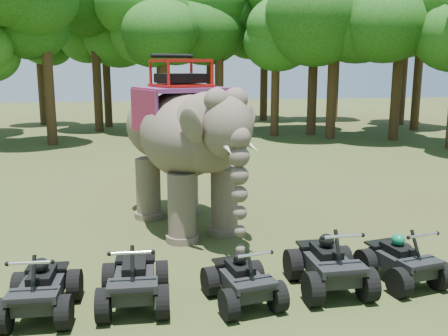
{
  "coord_description": "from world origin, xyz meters",
  "views": [
    {
      "loc": [
        -2.33,
        -10.72,
        4.38
      ],
      "look_at": [
        0.0,
        1.2,
        1.9
      ],
      "focal_mm": 40.0,
      "sensor_mm": 36.0,
      "label": 1
    }
  ],
  "objects": [
    {
      "name": "atv_1",
      "position": [
        -2.31,
        -1.93,
        0.64
      ],
      "size": [
        1.38,
        1.82,
        1.29
      ],
      "primitive_type": null,
      "rotation": [
        0.0,
        0.0,
        -0.07
      ],
      "color": "black",
      "rests_on": "ground"
    },
    {
      "name": "tree_3",
      "position": [
        10.03,
        18.2,
        4.91
      ],
      "size": [
        6.87,
        6.87,
        9.82
      ],
      "primitive_type": null,
      "color": "#195114",
      "rests_on": "ground"
    },
    {
      "name": "tree_34",
      "position": [
        -0.02,
        20.77,
        4.04
      ],
      "size": [
        5.66,
        5.66,
        8.09
      ],
      "primitive_type": null,
      "color": "#195114",
      "rests_on": "ground"
    },
    {
      "name": "tree_43",
      "position": [
        18.25,
        24.15,
        4.28
      ],
      "size": [
        5.99,
        5.99,
        8.56
      ],
      "primitive_type": null,
      "color": "#195114",
      "rests_on": "ground"
    },
    {
      "name": "tree_1",
      "position": [
        3.83,
        22.47,
        4.74
      ],
      "size": [
        6.64,
        6.64,
        9.48
      ],
      "primitive_type": null,
      "color": "#195114",
      "rests_on": "ground"
    },
    {
      "name": "tree_4",
      "position": [
        13.56,
        16.87,
        4.66
      ],
      "size": [
        6.52,
        6.52,
        9.32
      ],
      "primitive_type": null,
      "color": "#195114",
      "rests_on": "ground"
    },
    {
      "name": "tree_41",
      "position": [
        -3.64,
        26.95,
        4.09
      ],
      "size": [
        5.73,
        5.73,
        8.18
      ],
      "primitive_type": null,
      "color": "#195114",
      "rests_on": "ground"
    },
    {
      "name": "elephant",
      "position": [
        -0.84,
        2.67,
        2.34
      ],
      "size": [
        4.09,
        6.07,
        4.69
      ],
      "primitive_type": null,
      "rotation": [
        0.0,
        0.0,
        0.32
      ],
      "color": "brown",
      "rests_on": "ground"
    },
    {
      "name": "tree_36",
      "position": [
        17.47,
        20.96,
        4.64
      ],
      "size": [
        6.5,
        6.5,
        9.28
      ],
      "primitive_type": null,
      "color": "#195114",
      "rests_on": "ground"
    },
    {
      "name": "tree_39",
      "position": [
        4.0,
        27.24,
        4.13
      ],
      "size": [
        5.78,
        5.78,
        8.26
      ],
      "primitive_type": null,
      "color": "#195114",
      "rests_on": "ground"
    },
    {
      "name": "tree_40",
      "position": [
        14.02,
        26.95,
        4.51
      ],
      "size": [
        6.32,
        6.32,
        9.02
      ],
      "primitive_type": null,
      "color": "#195114",
      "rests_on": "ground"
    },
    {
      "name": "atv_4",
      "position": [
        3.1,
        -1.96,
        0.61
      ],
      "size": [
        1.46,
        1.83,
        1.23
      ],
      "primitive_type": null,
      "rotation": [
        0.0,
        0.0,
        0.16
      ],
      "color": "black",
      "rests_on": "ground"
    },
    {
      "name": "tree_35",
      "position": [
        9.5,
        20.09,
        5.05
      ],
      "size": [
        7.08,
        7.08,
        10.11
      ],
      "primitive_type": null,
      "color": "#195114",
      "rests_on": "ground"
    },
    {
      "name": "atv_3",
      "position": [
        1.5,
        -1.99,
        0.68
      ],
      "size": [
        1.37,
        1.86,
        1.36
      ],
      "primitive_type": null,
      "rotation": [
        0.0,
        0.0,
        -0.01
      ],
      "color": "black",
      "rests_on": "ground"
    },
    {
      "name": "tree_33",
      "position": [
        -4.21,
        24.5,
        4.66
      ],
      "size": [
        6.53,
        6.53,
        9.33
      ],
      "primitive_type": null,
      "color": "#195114",
      "rests_on": "ground"
    },
    {
      "name": "tree_32",
      "position": [
        -6.55,
        18.91,
        4.47
      ],
      "size": [
        6.26,
        6.26,
        8.94
      ],
      "primitive_type": null,
      "color": "#195114",
      "rests_on": "ground"
    },
    {
      "name": "tree_0",
      "position": [
        0.0,
        23.0,
        4.7
      ],
      "size": [
        6.58,
        6.58,
        9.4
      ],
      "primitive_type": null,
      "color": "#195114",
      "rests_on": "ground"
    },
    {
      "name": "tree_38",
      "position": [
        8.77,
        29.14,
        5.13
      ],
      "size": [
        7.18,
        7.18,
        10.25
      ],
      "primitive_type": null,
      "color": "#195114",
      "rests_on": "ground"
    },
    {
      "name": "atv_0",
      "position": [
        -3.95,
        -1.99,
        0.63
      ],
      "size": [
        1.34,
        1.76,
        1.25
      ],
      "primitive_type": null,
      "rotation": [
        0.0,
        0.0,
        -0.06
      ],
      "color": "black",
      "rests_on": "ground"
    },
    {
      "name": "atv_2",
      "position": [
        -0.32,
        -2.22,
        0.59
      ],
      "size": [
        1.41,
        1.77,
        1.19
      ],
      "primitive_type": null,
      "rotation": [
        0.0,
        0.0,
        0.16
      ],
      "color": "black",
      "rests_on": "ground"
    },
    {
      "name": "tree_37",
      "position": [
        -8.58,
        29.38,
        3.99
      ],
      "size": [
        5.58,
        5.58,
        7.98
      ],
      "primitive_type": null,
      "color": "#195114",
      "rests_on": "ground"
    },
    {
      "name": "ground",
      "position": [
        0.0,
        0.0,
        0.0
      ],
      "size": [
        110.0,
        110.0,
        0.0
      ],
      "primitive_type": "plane",
      "color": "#47381E",
      "rests_on": "ground"
    },
    {
      "name": "tree_2",
      "position": [
        7.0,
        20.06,
        3.86
      ],
      "size": [
        5.4,
        5.4,
        7.71
      ],
      "primitive_type": null,
      "color": "#195114",
      "rests_on": "ground"
    }
  ]
}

